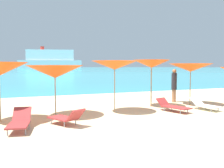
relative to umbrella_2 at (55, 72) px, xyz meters
The scene contains 12 objects.
ground_plane 7.33m from the umbrella_2, 69.16° to the left, with size 50.00×100.00×0.30m, color beige.
ocean_water 227.20m from the umbrella_2, 89.37° to the left, with size 650.00×440.00×0.02m, color #38B7CC.
umbrella_2 is the anchor object (origin of this frame).
umbrella_3 2.60m from the umbrella_2, ahead, with size 2.10×2.10×2.29m.
umbrella_4 4.97m from the umbrella_2, ahead, with size 2.00×2.00×2.37m.
umbrella_5 7.15m from the umbrella_2, ahead, with size 2.49×2.49×2.19m.
lounge_chair_0 7.03m from the umbrella_2, ahead, with size 0.79×1.50×0.55m.
lounge_chair_1 5.42m from the umbrella_2, 10.51° to the right, with size 0.99×1.71×0.55m.
lounge_chair_3 2.77m from the umbrella_2, 128.91° to the right, with size 0.89×1.59×0.66m.
lounge_chair_4 2.30m from the umbrella_2, 87.29° to the right, with size 1.16×1.52×0.64m.
beachgoer_0 7.14m from the umbrella_2, 11.78° to the left, with size 0.30×0.30×1.89m.
cruise_ship 227.52m from the umbrella_2, 81.15° to the left, with size 57.64×22.96×20.14m.
Camera 1 is at (-4.27, -6.73, 2.05)m, focal length 39.77 mm.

